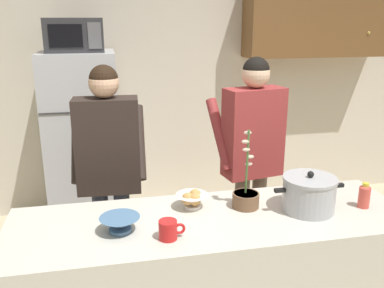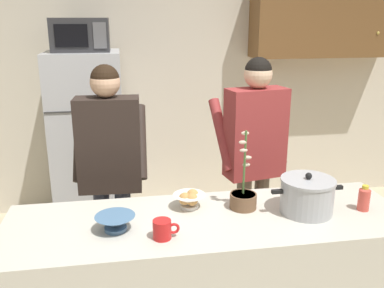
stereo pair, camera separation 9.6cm
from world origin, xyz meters
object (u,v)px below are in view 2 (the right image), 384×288
(person_by_sink, at_px, (254,144))
(coffee_mug, at_px, (163,229))
(refrigerator, at_px, (89,143))
(microwave, at_px, (81,35))
(cooking_pot, at_px, (307,196))
(potted_orchid, at_px, (243,197))
(empty_bowl, at_px, (115,222))
(bottle_near_edge, at_px, (364,198))
(bread_bowl, at_px, (189,199))
(person_near_pot, at_px, (110,157))

(person_by_sink, relative_size, coffee_mug, 12.90)
(refrigerator, height_order, microwave, microwave)
(microwave, height_order, person_by_sink, microwave)
(person_by_sink, distance_m, cooking_pot, 0.84)
(refrigerator, bearing_deg, coffee_mug, -76.38)
(microwave, bearing_deg, potted_orchid, -60.86)
(person_by_sink, relative_size, empty_bowl, 8.34)
(bottle_near_edge, bearing_deg, bread_bowl, 168.99)
(cooking_pot, height_order, empty_bowl, cooking_pot)
(microwave, distance_m, cooking_pot, 2.38)
(cooking_pot, bearing_deg, person_near_pot, 143.66)
(bottle_near_edge, bearing_deg, microwave, 130.85)
(microwave, relative_size, coffee_mug, 3.66)
(potted_orchid, bearing_deg, bottle_near_edge, -11.82)
(microwave, bearing_deg, cooking_pot, -54.93)
(refrigerator, bearing_deg, empty_bowl, -82.14)
(person_near_pot, height_order, potted_orchid, person_near_pot)
(refrigerator, height_order, cooking_pot, refrigerator)
(refrigerator, bearing_deg, microwave, -89.93)
(bread_bowl, bearing_deg, cooking_pot, -14.07)
(cooking_pot, height_order, coffee_mug, cooking_pot)
(microwave, height_order, bottle_near_edge, microwave)
(coffee_mug, distance_m, empty_bowl, 0.25)
(cooking_pot, bearing_deg, coffee_mug, -169.08)
(refrigerator, xyz_separation_m, person_near_pot, (0.22, -1.08, 0.21))
(microwave, xyz_separation_m, cooking_pot, (1.29, -1.84, -0.79))
(microwave, relative_size, person_near_pot, 0.29)
(empty_bowl, distance_m, potted_orchid, 0.72)
(coffee_mug, xyz_separation_m, potted_orchid, (0.48, 0.26, 0.02))
(bread_bowl, xyz_separation_m, bottle_near_edge, (0.95, -0.18, 0.02))
(bread_bowl, bearing_deg, person_by_sink, 49.15)
(potted_orchid, bearing_deg, cooking_pot, -18.32)
(coffee_mug, bearing_deg, bread_bowl, 59.85)
(person_near_pot, distance_m, cooking_pot, 1.33)
(cooking_pot, xyz_separation_m, bottle_near_edge, (0.32, -0.03, -0.03))
(person_by_sink, bearing_deg, person_near_pot, -177.05)
(microwave, bearing_deg, bread_bowl, -68.33)
(cooking_pot, xyz_separation_m, potted_orchid, (-0.33, 0.11, -0.03))
(person_by_sink, relative_size, bottle_near_edge, 11.59)
(person_by_sink, xyz_separation_m, potted_orchid, (-0.30, -0.73, -0.07))
(coffee_mug, xyz_separation_m, bread_bowl, (0.18, 0.31, 0.00))
(cooking_pot, height_order, bottle_near_edge, cooking_pot)
(refrigerator, bearing_deg, person_near_pot, -78.33)
(bottle_near_edge, bearing_deg, cooking_pot, 175.04)
(refrigerator, xyz_separation_m, empty_bowl, (0.26, -1.90, 0.13))
(person_near_pot, distance_m, bread_bowl, 0.78)
(person_by_sink, relative_size, cooking_pot, 4.17)
(person_by_sink, bearing_deg, coffee_mug, -127.81)
(microwave, distance_m, bread_bowl, 2.00)
(person_near_pot, xyz_separation_m, coffee_mug, (0.27, -0.94, -0.07))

